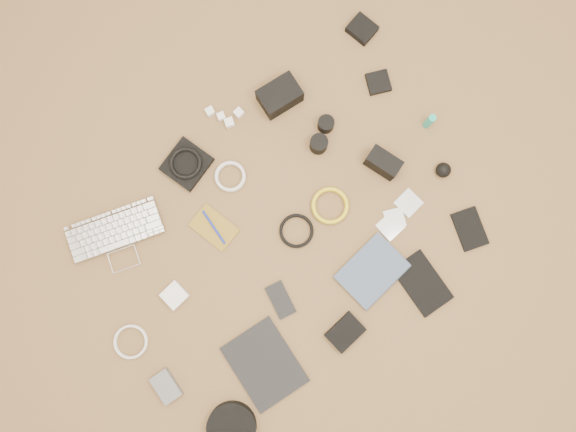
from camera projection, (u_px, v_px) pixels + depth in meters
room_shell at (275, 168)px, 0.78m from camera, size 4.04×4.04×2.58m
laptop at (119, 243)px, 2.01m from camera, size 0.40×0.33×0.03m
headphone_pouch at (187, 164)px, 2.04m from camera, size 0.18×0.18×0.03m
headphones at (186, 163)px, 2.02m from camera, size 0.15×0.15×0.02m
charger_a at (229, 123)px, 2.06m from camera, size 0.04×0.04×0.03m
charger_b at (210, 112)px, 2.06m from camera, size 0.03×0.03×0.03m
charger_c at (239, 113)px, 2.06m from camera, size 0.03×0.03×0.03m
charger_d at (221, 116)px, 2.06m from camera, size 0.03×0.03×0.03m
dslr_camera at (280, 96)px, 2.04m from camera, size 0.16×0.12×0.08m
lens_pouch at (362, 29)px, 2.09m from camera, size 0.10×0.11×0.03m
notebook_olive at (214, 227)px, 2.03m from camera, size 0.14×0.18×0.01m
pen_blue at (214, 227)px, 2.02m from camera, size 0.02×0.14×0.01m
cable_white_a at (231, 177)px, 2.04m from camera, size 0.12×0.12×0.01m
lens_a at (319, 144)px, 2.03m from camera, size 0.07×0.07×0.07m
lens_b at (326, 124)px, 2.04m from camera, size 0.07×0.07×0.05m
card_reader at (378, 82)px, 2.08m from camera, size 0.11×0.11×0.02m
power_brick at (175, 295)px, 1.99m from camera, size 0.08×0.08×0.03m
cable_white_b at (131, 342)px, 1.98m from camera, size 0.14×0.14×0.01m
cable_black at (296, 231)px, 2.02m from camera, size 0.13×0.13×0.01m
cable_yellow at (330, 206)px, 2.03m from camera, size 0.16×0.16×0.02m
flash at (383, 163)px, 2.01m from camera, size 0.10×0.14×0.09m
lens_cleaner at (429, 121)px, 2.02m from camera, size 0.03×0.03×0.09m
battery_charger at (166, 386)px, 1.95m from camera, size 0.08×0.11×0.03m
tablet at (265, 364)px, 1.97m from camera, size 0.23×0.29×0.01m
phone at (281, 300)px, 2.00m from camera, size 0.09×0.14×0.01m
filter_case_left at (390, 226)px, 2.02m from camera, size 0.08×0.08×0.01m
filter_case_mid at (394, 219)px, 2.03m from camera, size 0.09×0.09×0.01m
filter_case_right at (408, 203)px, 2.03m from camera, size 0.09×0.09×0.01m
air_blower at (443, 170)px, 2.02m from camera, size 0.06×0.06×0.06m
headphone_case at (232, 427)px, 1.93m from camera, size 0.18×0.18×0.05m
drive_case at (345, 332)px, 1.97m from camera, size 0.13×0.10×0.03m
paperback at (389, 288)px, 2.00m from camera, size 0.24×0.19×0.02m
notebook_black_a at (422, 283)px, 2.00m from camera, size 0.14×0.22×0.01m
notebook_black_b at (470, 229)px, 2.02m from camera, size 0.14×0.17×0.01m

